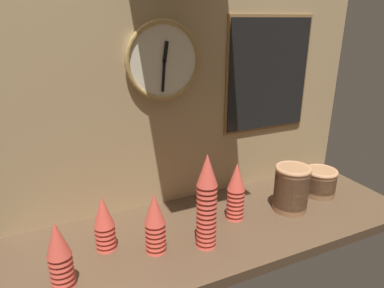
# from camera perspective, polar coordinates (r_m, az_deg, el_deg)

# --- Properties ---
(ground_plane) EXTENTS (1.60, 0.56, 0.04)m
(ground_plane) POSITION_cam_1_polar(r_m,az_deg,el_deg) (1.42, 4.56, -13.65)
(ground_plane) COLOR #4C3826
(wall_tiled_back) EXTENTS (1.60, 0.03, 1.05)m
(wall_tiled_back) POSITION_cam_1_polar(r_m,az_deg,el_deg) (1.44, -0.02, 10.39)
(wall_tiled_back) COLOR tan
(wall_tiled_back) RESTS_ON ground_plane
(cup_stack_center) EXTENTS (0.07, 0.07, 0.36)m
(cup_stack_center) POSITION_cam_1_polar(r_m,az_deg,el_deg) (1.19, 2.48, -9.61)
(cup_stack_center) COLOR #DB4C3D
(cup_stack_center) RESTS_ON ground_plane
(cup_stack_far_left) EXTENTS (0.07, 0.07, 0.23)m
(cup_stack_far_left) POSITION_cam_1_polar(r_m,az_deg,el_deg) (1.13, -21.25, -16.84)
(cup_stack_far_left) COLOR #DB4C3D
(cup_stack_far_left) RESTS_ON ground_plane
(cup_stack_center_left) EXTENTS (0.07, 0.07, 0.23)m
(cup_stack_center_left) POSITION_cam_1_polar(r_m,az_deg,el_deg) (1.21, -6.19, -12.95)
(cup_stack_center_left) COLOR #DB4C3D
(cup_stack_center_left) RESTS_ON ground_plane
(cup_stack_left) EXTENTS (0.07, 0.07, 0.21)m
(cup_stack_left) POSITION_cam_1_polar(r_m,az_deg,el_deg) (1.25, -14.44, -12.64)
(cup_stack_left) COLOR #DB4C3D
(cup_stack_left) RESTS_ON ground_plane
(cup_stack_center_right) EXTENTS (0.07, 0.07, 0.24)m
(cup_stack_center_right) POSITION_cam_1_polar(r_m,az_deg,el_deg) (1.39, 7.34, -7.82)
(cup_stack_center_right) COLOR #DB4C3D
(cup_stack_center_right) RESTS_ON ground_plane
(bowl_stack_right) EXTENTS (0.15, 0.15, 0.20)m
(bowl_stack_right) POSITION_cam_1_polar(r_m,az_deg,el_deg) (1.50, 16.23, -6.99)
(bowl_stack_right) COLOR #996B47
(bowl_stack_right) RESTS_ON ground_plane
(bowl_stack_far_right) EXTENTS (0.15, 0.15, 0.12)m
(bowl_stack_far_right) POSITION_cam_1_polar(r_m,az_deg,el_deg) (1.69, 20.56, -5.81)
(bowl_stack_far_right) COLOR #996B47
(bowl_stack_far_right) RESTS_ON ground_plane
(wall_clock) EXTENTS (0.31, 0.03, 0.31)m
(wall_clock) POSITION_cam_1_polar(r_m,az_deg,el_deg) (1.35, -4.75, 13.62)
(wall_clock) COLOR beige
(menu_board) EXTENTS (0.44, 0.01, 0.51)m
(menu_board) POSITION_cam_1_polar(r_m,az_deg,el_deg) (1.61, 12.62, 11.17)
(menu_board) COLOR olive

